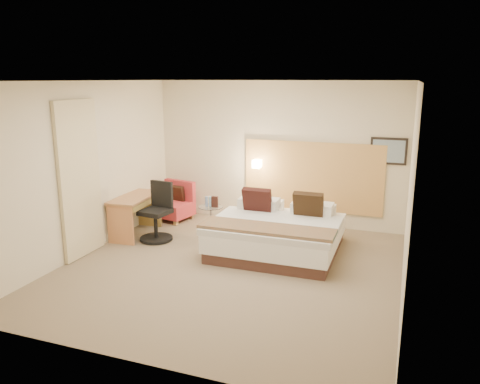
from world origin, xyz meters
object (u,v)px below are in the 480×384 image
(side_table, at_px, (211,218))
(desk_chair, at_px, (157,217))
(bed, at_px, (278,232))
(desk, at_px, (136,205))
(lounge_chair, at_px, (174,204))

(side_table, height_order, desk_chair, desk_chair)
(bed, xyz_separation_m, desk, (-2.58, -0.07, 0.24))
(bed, xyz_separation_m, desk_chair, (-2.10, -0.17, 0.10))
(lounge_chair, xyz_separation_m, side_table, (1.04, -0.57, -0.02))
(side_table, bearing_deg, desk_chair, -139.52)
(bed, relative_size, desk, 1.73)
(lounge_chair, bearing_deg, desk_chair, -75.54)
(side_table, height_order, desk, desk)
(side_table, bearing_deg, bed, -18.29)
(lounge_chair, distance_m, side_table, 1.19)
(bed, distance_m, desk, 2.59)
(lounge_chair, distance_m, desk, 1.14)
(side_table, relative_size, desk_chair, 0.50)
(bed, height_order, side_table, bed)
(lounge_chair, relative_size, desk_chair, 0.82)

